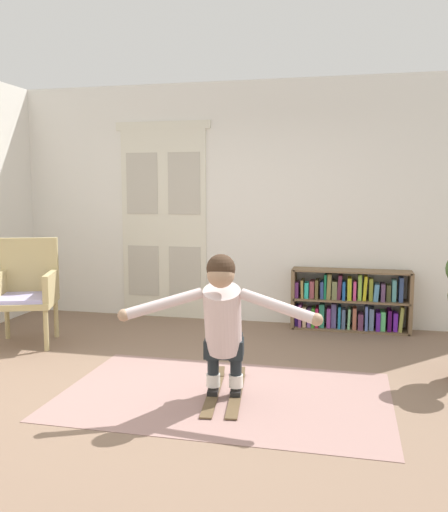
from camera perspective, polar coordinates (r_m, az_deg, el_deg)
ground_plane at (r=4.44m, az=-3.27°, el=-14.45°), size 7.20×7.20×0.00m
back_wall at (r=6.67m, az=2.92°, el=5.52°), size 6.00×0.10×2.90m
double_door at (r=6.90m, az=-6.31°, el=3.71°), size 1.22×0.05×2.45m
rug at (r=4.45m, az=0.05°, el=-14.33°), size 2.57×1.61×0.01m
bookshelf at (r=6.49m, az=12.86°, el=-4.75°), size 1.35×0.30×0.70m
wicker_chair at (r=6.12m, az=-19.97°, el=-3.20°), size 0.76×0.76×1.10m
skis_pair at (r=4.47m, az=0.10°, el=-13.96°), size 0.39×1.00×0.07m
person_skier at (r=4.10m, az=-0.16°, el=-6.44°), size 1.44×0.67×1.09m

